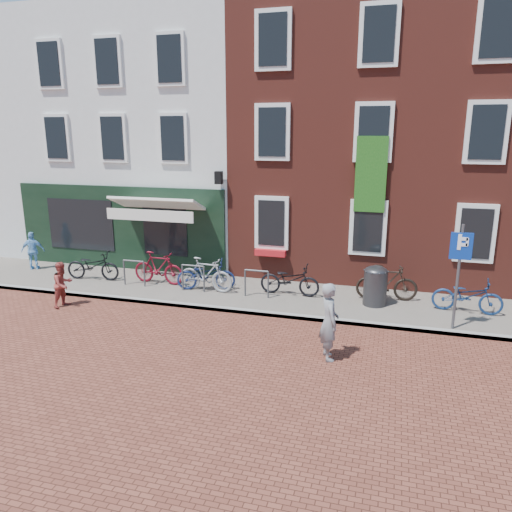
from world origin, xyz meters
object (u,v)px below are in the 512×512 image
(litter_bin, at_px, (375,284))
(bicycle_1, at_px, (158,268))
(parking_sign, at_px, (459,262))
(bicycle_5, at_px, (387,283))
(bicycle_6, at_px, (467,296))
(bicycle_0, at_px, (93,266))
(bicycle_4, at_px, (290,280))
(woman, at_px, (329,321))
(bicycle_3, at_px, (206,274))
(cafe_person, at_px, (33,251))
(boy, at_px, (63,284))
(bicycle_2, at_px, (206,275))

(litter_bin, bearing_deg, bicycle_1, 179.00)
(litter_bin, height_order, parking_sign, parking_sign)
(bicycle_1, bearing_deg, parking_sign, -95.93)
(bicycle_5, xyz_separation_m, bicycle_6, (2.10, -0.44, -0.05))
(bicycle_5, bearing_deg, bicycle_0, 87.36)
(bicycle_4, bearing_deg, bicycle_6, -89.67)
(litter_bin, distance_m, bicycle_5, 0.59)
(parking_sign, height_order, woman, parking_sign)
(woman, distance_m, bicycle_1, 6.92)
(woman, distance_m, bicycle_0, 8.85)
(bicycle_3, bearing_deg, bicycle_6, -84.24)
(litter_bin, relative_size, woman, 0.69)
(cafe_person, bearing_deg, boy, 117.77)
(cafe_person, distance_m, bicycle_0, 2.79)
(woman, height_order, bicycle_6, woman)
(bicycle_4, bearing_deg, bicycle_5, -81.67)
(bicycle_5, bearing_deg, parking_sign, -142.77)
(parking_sign, bearing_deg, bicycle_4, 162.28)
(bicycle_6, bearing_deg, bicycle_3, 96.59)
(boy, height_order, cafe_person, cafe_person)
(bicycle_4, bearing_deg, parking_sign, -106.05)
(bicycle_0, distance_m, bicycle_5, 9.30)
(cafe_person, bearing_deg, bicycle_6, 156.12)
(bicycle_4, bearing_deg, bicycle_3, 99.20)
(parking_sign, bearing_deg, bicycle_5, 133.44)
(litter_bin, bearing_deg, bicycle_0, -179.47)
(bicycle_1, bearing_deg, bicycle_2, -92.24)
(bicycle_5, bearing_deg, bicycle_1, 86.88)
(bicycle_0, relative_size, bicycle_1, 1.03)
(parking_sign, bearing_deg, cafe_person, 173.00)
(bicycle_2, height_order, bicycle_6, same)
(bicycle_2, relative_size, bicycle_3, 1.03)
(parking_sign, distance_m, bicycle_6, 1.85)
(boy, bearing_deg, bicycle_5, -60.61)
(woman, bearing_deg, bicycle_0, 45.41)
(boy, bearing_deg, bicycle_6, -66.01)
(parking_sign, relative_size, boy, 2.02)
(boy, distance_m, bicycle_5, 9.20)
(litter_bin, height_order, boy, boy)
(bicycle_5, bearing_deg, bicycle_6, -108.00)
(boy, bearing_deg, woman, -87.18)
(parking_sign, bearing_deg, bicycle_1, 171.10)
(parking_sign, bearing_deg, bicycle_0, 173.95)
(parking_sign, relative_size, woman, 1.52)
(bicycle_5, bearing_deg, litter_bin, 142.32)
(bicycle_2, bearing_deg, bicycle_5, -100.56)
(boy, xyz_separation_m, bicycle_3, (3.48, 2.11, -0.03))
(cafe_person, relative_size, bicycle_4, 0.75)
(woman, relative_size, bicycle_4, 0.96)
(cafe_person, relative_size, bicycle_5, 0.77)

